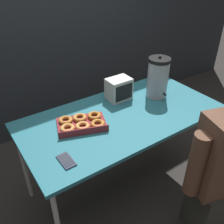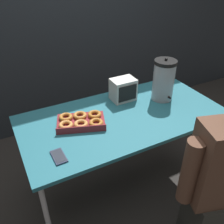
% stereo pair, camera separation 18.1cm
% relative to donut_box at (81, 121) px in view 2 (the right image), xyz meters
% --- Properties ---
extents(ground_plane, '(12.00, 12.00, 0.00)m').
position_rel_donut_box_xyz_m(ground_plane, '(0.32, -0.05, -0.79)').
color(ground_plane, '#2D2B28').
extents(back_wall, '(6.00, 0.11, 2.81)m').
position_rel_donut_box_xyz_m(back_wall, '(0.32, 1.21, 0.62)').
color(back_wall, '#23282D').
rests_on(back_wall, ground).
extents(folding_table, '(1.54, 0.77, 0.77)m').
position_rel_donut_box_xyz_m(folding_table, '(0.32, -0.05, -0.07)').
color(folding_table, '#236675').
rests_on(folding_table, ground).
extents(donut_box, '(0.40, 0.34, 0.05)m').
position_rel_donut_box_xyz_m(donut_box, '(0.00, 0.00, 0.00)').
color(donut_box, maroon).
rests_on(donut_box, folding_table).
extents(coffee_urn, '(0.18, 0.20, 0.36)m').
position_rel_donut_box_xyz_m(coffee_urn, '(0.74, 0.03, 0.15)').
color(coffee_urn, '#939399').
rests_on(coffee_urn, folding_table).
extents(cell_phone, '(0.08, 0.14, 0.01)m').
position_rel_donut_box_xyz_m(cell_phone, '(-0.25, -0.27, -0.02)').
color(cell_phone, '#2D334C').
rests_on(cell_phone, folding_table).
extents(space_heater, '(0.19, 0.15, 0.18)m').
position_rel_donut_box_xyz_m(space_heater, '(0.44, 0.16, 0.07)').
color(space_heater, silver).
rests_on(space_heater, folding_table).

